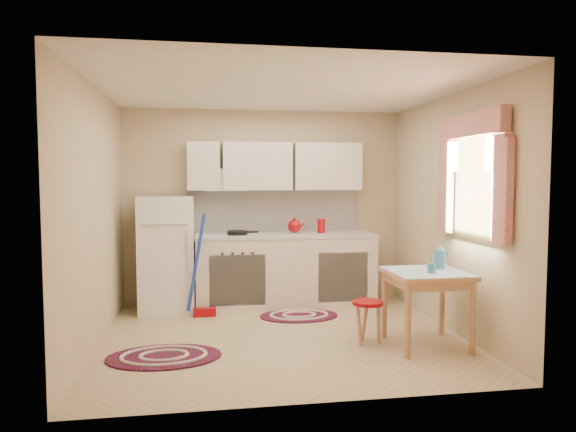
# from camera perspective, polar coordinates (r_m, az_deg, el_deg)

# --- Properties ---
(room_shell) EXTENTS (3.64, 3.60, 2.52)m
(room_shell) POSITION_cam_1_polar(r_m,az_deg,el_deg) (5.41, 0.56, 4.01)
(room_shell) COLOR tan
(room_shell) RESTS_ON ground
(fridge) EXTENTS (0.65, 0.60, 1.40)m
(fridge) POSITION_cam_1_polar(r_m,az_deg,el_deg) (6.42, -13.27, -4.12)
(fridge) COLOR white
(fridge) RESTS_ON ground
(broom) EXTENTS (0.28, 0.13, 1.20)m
(broom) POSITION_cam_1_polar(r_m,az_deg,el_deg) (6.08, -9.29, -5.48)
(broom) COLOR #1C3AAF
(broom) RESTS_ON ground
(base_cabinets) EXTENTS (2.25, 0.60, 0.88)m
(base_cabinets) POSITION_cam_1_polar(r_m,az_deg,el_deg) (6.57, -0.25, -6.13)
(base_cabinets) COLOR beige
(base_cabinets) RESTS_ON ground
(countertop) EXTENTS (2.27, 0.62, 0.04)m
(countertop) POSITION_cam_1_polar(r_m,az_deg,el_deg) (6.51, -0.26, -2.14)
(countertop) COLOR #BBB8B2
(countertop) RESTS_ON base_cabinets
(frying_pan) EXTENTS (0.28, 0.28, 0.05)m
(frying_pan) POSITION_cam_1_polar(r_m,az_deg,el_deg) (6.39, -5.65, -1.86)
(frying_pan) COLOR black
(frying_pan) RESTS_ON countertop
(red_kettle) EXTENTS (0.23, 0.22, 0.19)m
(red_kettle) POSITION_cam_1_polar(r_m,az_deg,el_deg) (6.51, 0.72, -1.13)
(red_kettle) COLOR #97050C
(red_kettle) RESTS_ON countertop
(red_canister) EXTENTS (0.11, 0.11, 0.16)m
(red_canister) POSITION_cam_1_polar(r_m,az_deg,el_deg) (6.58, 3.72, -1.20)
(red_canister) COLOR #97050C
(red_canister) RESTS_ON countertop
(table) EXTENTS (0.72, 0.72, 0.72)m
(table) POSITION_cam_1_polar(r_m,az_deg,el_deg) (5.18, 15.12, -9.94)
(table) COLOR tan
(table) RESTS_ON ground
(stool) EXTENTS (0.32, 0.32, 0.42)m
(stool) POSITION_cam_1_polar(r_m,az_deg,el_deg) (5.17, 8.83, -11.58)
(stool) COLOR #97050C
(stool) RESTS_ON ground
(coffee_pot) EXTENTS (0.13, 0.11, 0.25)m
(coffee_pot) POSITION_cam_1_polar(r_m,az_deg,el_deg) (5.27, 16.53, -4.36)
(coffee_pot) COLOR teal
(coffee_pot) RESTS_ON table
(mug) EXTENTS (0.08, 0.08, 0.10)m
(mug) POSITION_cam_1_polar(r_m,az_deg,el_deg) (5.01, 15.64, -5.64)
(mug) COLOR teal
(mug) RESTS_ON table
(rug_center) EXTENTS (0.93, 0.63, 0.02)m
(rug_center) POSITION_cam_1_polar(r_m,az_deg,el_deg) (6.13, 1.23, -11.01)
(rug_center) COLOR maroon
(rug_center) RESTS_ON ground
(rug_left) EXTENTS (1.04, 0.70, 0.02)m
(rug_left) POSITION_cam_1_polar(r_m,az_deg,el_deg) (4.92, -13.62, -14.95)
(rug_left) COLOR maroon
(rug_left) RESTS_ON ground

